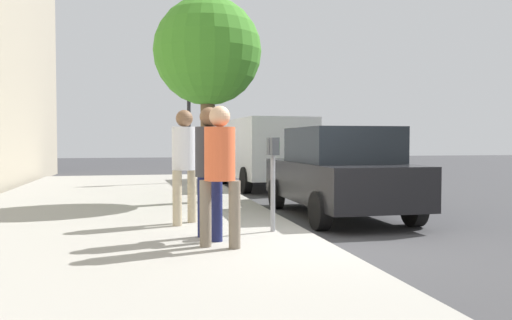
{
  "coord_description": "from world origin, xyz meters",
  "views": [
    {
      "loc": [
        -6.98,
        2.46,
        1.51
      ],
      "look_at": [
        0.22,
        0.86,
        1.24
      ],
      "focal_mm": 36.28,
      "sensor_mm": 36.0,
      "label": 1
    }
  ],
  "objects_px": {
    "parked_van_far": "(262,149)",
    "traffic_signal": "(192,108)",
    "parking_officer": "(185,156)",
    "street_tree": "(208,53)",
    "pedestrian_at_meter": "(210,161)",
    "parked_sedan_near": "(338,172)",
    "pedestrian_bystander": "(220,164)",
    "parking_meter": "(273,164)"
  },
  "relations": [
    {
      "from": "parked_sedan_near",
      "to": "parked_van_far",
      "type": "bearing_deg",
      "value": 0.0
    },
    {
      "from": "pedestrian_bystander",
      "to": "street_tree",
      "type": "relative_size",
      "value": 0.4
    },
    {
      "from": "pedestrian_at_meter",
      "to": "street_tree",
      "type": "height_order",
      "value": "street_tree"
    },
    {
      "from": "parked_sedan_near",
      "to": "parking_officer",
      "type": "bearing_deg",
      "value": 110.15
    },
    {
      "from": "pedestrian_at_meter",
      "to": "parked_van_far",
      "type": "height_order",
      "value": "parked_van_far"
    },
    {
      "from": "pedestrian_bystander",
      "to": "parked_van_far",
      "type": "bearing_deg",
      "value": 12.06
    },
    {
      "from": "parking_meter",
      "to": "parked_van_far",
      "type": "bearing_deg",
      "value": -12.2
    },
    {
      "from": "parked_van_far",
      "to": "traffic_signal",
      "type": "distance_m",
      "value": 2.64
    },
    {
      "from": "pedestrian_at_meter",
      "to": "traffic_signal",
      "type": "distance_m",
      "value": 9.93
    },
    {
      "from": "parked_sedan_near",
      "to": "parked_van_far",
      "type": "distance_m",
      "value": 6.61
    },
    {
      "from": "parked_van_far",
      "to": "street_tree",
      "type": "xyz_separation_m",
      "value": [
        -4.78,
        2.36,
        2.19
      ]
    },
    {
      "from": "pedestrian_bystander",
      "to": "parking_officer",
      "type": "relative_size",
      "value": 0.97
    },
    {
      "from": "parking_officer",
      "to": "street_tree",
      "type": "height_order",
      "value": "street_tree"
    },
    {
      "from": "parking_meter",
      "to": "pedestrian_bystander",
      "type": "distance_m",
      "value": 1.38
    },
    {
      "from": "pedestrian_bystander",
      "to": "parking_meter",
      "type": "bearing_deg",
      "value": -15.44
    },
    {
      "from": "pedestrian_at_meter",
      "to": "traffic_signal",
      "type": "bearing_deg",
      "value": 63.92
    },
    {
      "from": "parking_officer",
      "to": "traffic_signal",
      "type": "xyz_separation_m",
      "value": [
        8.43,
        -0.94,
        1.31
      ]
    },
    {
      "from": "pedestrian_at_meter",
      "to": "parked_sedan_near",
      "type": "bearing_deg",
      "value": 19.18
    },
    {
      "from": "pedestrian_at_meter",
      "to": "pedestrian_bystander",
      "type": "height_order",
      "value": "pedestrian_at_meter"
    },
    {
      "from": "parking_meter",
      "to": "parking_officer",
      "type": "relative_size",
      "value": 0.76
    },
    {
      "from": "parking_meter",
      "to": "traffic_signal",
      "type": "bearing_deg",
      "value": 1.8
    },
    {
      "from": "traffic_signal",
      "to": "pedestrian_at_meter",
      "type": "bearing_deg",
      "value": 175.87
    },
    {
      "from": "street_tree",
      "to": "pedestrian_at_meter",
      "type": "bearing_deg",
      "value": 173.06
    },
    {
      "from": "parking_officer",
      "to": "parked_sedan_near",
      "type": "distance_m",
      "value": 3.35
    },
    {
      "from": "parked_van_far",
      "to": "traffic_signal",
      "type": "bearing_deg",
      "value": 72.64
    },
    {
      "from": "parked_van_far",
      "to": "parked_sedan_near",
      "type": "bearing_deg",
      "value": -180.0
    },
    {
      "from": "pedestrian_at_meter",
      "to": "traffic_signal",
      "type": "height_order",
      "value": "traffic_signal"
    },
    {
      "from": "pedestrian_at_meter",
      "to": "parked_van_far",
      "type": "bearing_deg",
      "value": 50.48
    },
    {
      "from": "pedestrian_at_meter",
      "to": "street_tree",
      "type": "relative_size",
      "value": 0.4
    },
    {
      "from": "street_tree",
      "to": "traffic_signal",
      "type": "relative_size",
      "value": 1.26
    },
    {
      "from": "parked_sedan_near",
      "to": "traffic_signal",
      "type": "bearing_deg",
      "value": 16.68
    },
    {
      "from": "parking_meter",
      "to": "parked_van_far",
      "type": "height_order",
      "value": "parked_van_far"
    },
    {
      "from": "street_tree",
      "to": "traffic_signal",
      "type": "xyz_separation_m",
      "value": [
        5.47,
        -0.18,
        -0.87
      ]
    },
    {
      "from": "parked_van_far",
      "to": "street_tree",
      "type": "bearing_deg",
      "value": 153.71
    },
    {
      "from": "parked_van_far",
      "to": "parking_meter",
      "type": "bearing_deg",
      "value": 167.8
    },
    {
      "from": "parking_officer",
      "to": "pedestrian_at_meter",
      "type": "bearing_deg",
      "value": -39.87
    },
    {
      "from": "parked_van_far",
      "to": "traffic_signal",
      "type": "xyz_separation_m",
      "value": [
        0.68,
        2.18,
        1.32
      ]
    },
    {
      "from": "parking_officer",
      "to": "street_tree",
      "type": "relative_size",
      "value": 0.41
    },
    {
      "from": "parked_van_far",
      "to": "street_tree",
      "type": "height_order",
      "value": "street_tree"
    },
    {
      "from": "street_tree",
      "to": "parking_officer",
      "type": "bearing_deg",
      "value": 165.65
    },
    {
      "from": "pedestrian_bystander",
      "to": "parked_van_far",
      "type": "relative_size",
      "value": 0.34
    },
    {
      "from": "parking_officer",
      "to": "street_tree",
      "type": "xyz_separation_m",
      "value": [
        2.97,
        -0.76,
        2.18
      ]
    }
  ]
}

